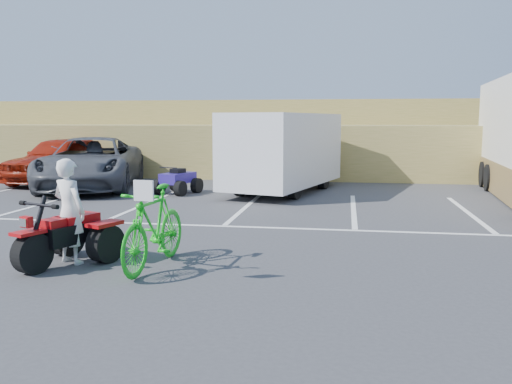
% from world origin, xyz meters
% --- Properties ---
extents(ground, '(100.00, 100.00, 0.00)m').
position_xyz_m(ground, '(0.00, 0.00, 0.00)').
color(ground, '#39393B').
rests_on(ground, ground).
extents(parking_stripes, '(28.00, 5.16, 0.01)m').
position_xyz_m(parking_stripes, '(0.87, 4.07, 0.00)').
color(parking_stripes, white).
rests_on(parking_stripes, ground).
extents(grass_embankment, '(40.00, 8.50, 3.10)m').
position_xyz_m(grass_embankment, '(0.00, 15.48, 1.42)').
color(grass_embankment, olive).
rests_on(grass_embankment, ground).
extents(red_trike_atv, '(1.67, 1.89, 1.02)m').
position_xyz_m(red_trike_atv, '(-1.74, -0.96, 0.00)').
color(red_trike_atv, '#A6090D').
rests_on(red_trike_atv, ground).
extents(rider, '(0.69, 0.57, 1.62)m').
position_xyz_m(rider, '(-1.69, -0.82, 0.81)').
color(rider, white).
rests_on(rider, ground).
extents(green_dirt_bike, '(0.76, 2.09, 1.23)m').
position_xyz_m(green_dirt_bike, '(-0.31, -0.87, 0.62)').
color(green_dirt_bike, '#14BF19').
rests_on(green_dirt_bike, ground).
extents(grey_pickup, '(4.18, 6.45, 1.65)m').
position_xyz_m(grey_pickup, '(-5.63, 7.92, 0.83)').
color(grey_pickup, '#45474C').
rests_on(grey_pickup, ground).
extents(red_car, '(2.55, 5.04, 1.65)m').
position_xyz_m(red_car, '(-7.46, 9.35, 0.82)').
color(red_car, maroon).
rests_on(red_car, ground).
extents(cargo_trailer, '(3.36, 5.50, 2.40)m').
position_xyz_m(cargo_trailer, '(0.62, 7.97, 1.30)').
color(cargo_trailer, silver).
rests_on(cargo_trailer, ground).
extents(quad_atv_blue, '(1.33, 1.54, 0.85)m').
position_xyz_m(quad_atv_blue, '(-2.49, 7.14, 0.00)').
color(quad_atv_blue, navy).
rests_on(quad_atv_blue, ground).
extents(quad_atv_green, '(1.32, 1.58, 0.90)m').
position_xyz_m(quad_atv_green, '(-0.05, 7.98, 0.00)').
color(quad_atv_green, '#164F12').
rests_on(quad_atv_green, ground).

